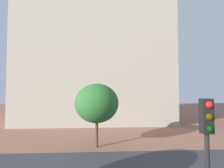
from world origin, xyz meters
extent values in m
plane|color=#93604C|center=(0.00, 10.00, 0.00)|extent=(120.00, 120.00, 0.00)
cube|color=#B2A893|center=(-1.63, 27.53, 9.63)|extent=(22.48, 13.80, 19.26)
cube|color=#38424C|center=(-1.63, 27.53, 20.46)|extent=(20.68, 12.69, 2.40)
cube|color=#B2A893|center=(-2.92, 27.53, 16.75)|extent=(4.36, 4.36, 33.50)
cylinder|color=#B2A893|center=(-11.37, 22.13, 11.88)|extent=(2.80, 2.80, 23.75)
cylinder|color=#B2A893|center=(8.11, 22.13, 11.18)|extent=(2.80, 2.80, 22.36)
cube|color=black|center=(1.96, 1.67, 4.02)|extent=(0.28, 0.24, 0.90)
sphere|color=red|center=(1.96, 1.54, 4.32)|extent=(0.18, 0.18, 0.18)
sphere|color=#3C3306|center=(1.96, 1.54, 4.02)|extent=(0.18, 0.18, 0.18)
sphere|color=#06330C|center=(1.96, 1.54, 3.72)|extent=(0.18, 0.18, 0.18)
cylinder|color=#4C3823|center=(-1.16, 12.49, 1.10)|extent=(0.25, 0.25, 2.20)
ellipsoid|color=#2D6B2D|center=(-1.16, 12.49, 3.68)|extent=(3.70, 3.70, 3.33)
camera|label=1|loc=(-0.76, -2.88, 4.65)|focal=28.82mm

